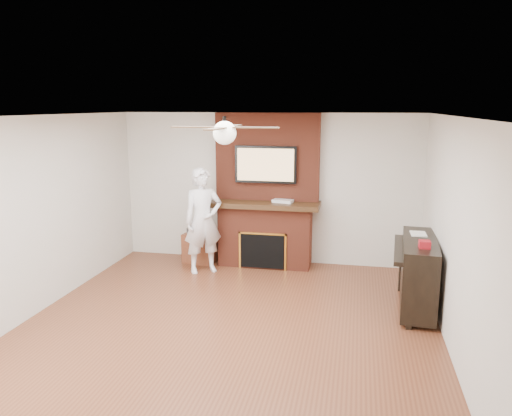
% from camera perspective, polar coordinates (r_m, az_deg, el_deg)
% --- Properties ---
extents(room_shell, '(5.36, 5.86, 2.86)m').
position_cam_1_polar(room_shell, '(5.72, -3.48, -2.19)').
color(room_shell, '#572C19').
rests_on(room_shell, ground).
extents(fireplace, '(1.78, 0.64, 2.50)m').
position_cam_1_polar(fireplace, '(8.21, 1.16, 0.27)').
color(fireplace, maroon).
rests_on(fireplace, ground).
extents(tv, '(1.00, 0.08, 0.60)m').
position_cam_1_polar(tv, '(8.05, 1.12, 4.99)').
color(tv, black).
rests_on(tv, fireplace).
extents(ceiling_fan, '(1.21, 1.21, 0.31)m').
position_cam_1_polar(ceiling_fan, '(5.56, -3.62, 8.69)').
color(ceiling_fan, black).
rests_on(ceiling_fan, room_shell).
extents(person, '(0.74, 0.68, 1.67)m').
position_cam_1_polar(person, '(7.89, -6.06, -1.45)').
color(person, silver).
rests_on(person, ground).
extents(side_table, '(0.58, 0.58, 0.60)m').
position_cam_1_polar(side_table, '(8.58, -6.21, -4.25)').
color(side_table, brown).
rests_on(side_table, ground).
extents(piano, '(0.63, 1.46, 1.02)m').
position_cam_1_polar(piano, '(6.84, 18.00, -6.97)').
color(piano, black).
rests_on(piano, ground).
extents(cable_box, '(0.35, 0.24, 0.05)m').
position_cam_1_polar(cable_box, '(8.04, 3.08, 0.80)').
color(cable_box, silver).
rests_on(cable_box, fireplace).
extents(candle_orange, '(0.07, 0.07, 0.13)m').
position_cam_1_polar(candle_orange, '(8.32, -0.22, -6.20)').
color(candle_orange, '#BF6016').
rests_on(candle_orange, ground).
extents(candle_green, '(0.06, 0.06, 0.10)m').
position_cam_1_polar(candle_green, '(8.30, 0.43, -6.34)').
color(candle_green, '#37752F').
rests_on(candle_green, ground).
extents(candle_cream, '(0.08, 0.08, 0.10)m').
position_cam_1_polar(candle_cream, '(8.20, 1.54, -6.57)').
color(candle_cream, beige).
rests_on(candle_cream, ground).
extents(candle_blue, '(0.05, 0.05, 0.08)m').
position_cam_1_polar(candle_blue, '(8.17, 2.90, -6.73)').
color(candle_blue, teal).
rests_on(candle_blue, ground).
extents(candle_blue_extra, '(0.05, 0.05, 0.08)m').
position_cam_1_polar(candle_blue_extra, '(8.23, 0.46, -6.58)').
color(candle_blue_extra, '#393EAC').
rests_on(candle_blue_extra, ground).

